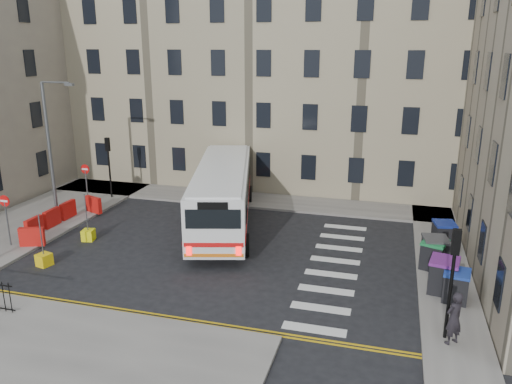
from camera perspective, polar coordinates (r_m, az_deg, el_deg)
The scene contains 20 objects.
ground at distance 25.31m, azimuth -0.17°, elevation -7.19°, with size 120.00×120.00×0.00m, color black.
pavement_north at distance 34.76m, azimuth -5.85°, elevation -0.47°, with size 36.00×3.20×0.15m, color slate.
pavement_east at distance 28.30m, azimuth 20.07°, elevation -5.45°, with size 2.40×26.00×0.15m, color slate.
pavement_west at distance 32.51m, azimuth -24.17°, elevation -3.09°, with size 6.00×22.00×0.15m, color slate.
terrace_north at distance 40.11m, azimuth -3.92°, elevation 14.24°, with size 38.30×10.80×17.20m.
traffic_light_east at distance 18.46m, azimuth 21.60°, elevation -8.01°, with size 0.28×0.22×4.10m.
traffic_light_nw at distance 34.90m, azimuth -16.50°, elevation 3.74°, with size 0.28×0.22×4.10m.
streetlamp at distance 31.58m, azimuth -22.53°, elevation 4.59°, with size 0.50×0.22×8.14m.
no_entry_north at distance 33.73m, azimuth -18.88°, elevation 1.71°, with size 0.60×0.08×3.00m.
no_entry_south at distance 28.48m, azimuth -26.69°, elevation -1.82°, with size 0.60×0.08×3.00m.
roadworks_barriers at distance 30.65m, azimuth -21.75°, elevation -2.81°, with size 1.66×6.26×1.00m.
bus at distance 28.86m, azimuth -3.80°, elevation 0.00°, with size 6.10×12.95×3.45m.
wheelie_bin_a at distance 22.10m, azimuth 21.89°, elevation -9.88°, with size 1.18×1.30×1.27m.
wheelie_bin_b at distance 22.60m, azimuth 20.64°, elevation -8.89°, with size 1.36×1.50×1.45m.
wheelie_bin_c at distance 24.73m, azimuth 19.66°, elevation -6.73°, with size 1.39×1.48×1.33m.
wheelie_bin_d at distance 24.92m, azimuth 19.74°, elevation -6.45°, with size 1.27×1.41×1.41m.
wheelie_bin_e at distance 27.43m, azimuth 20.66°, elevation -4.56°, with size 1.23×1.35×1.31m.
pedestrian at distance 18.96m, azimuth 21.68°, elevation -13.25°, with size 0.71×0.47×1.95m, color black.
bollard_yellow at distance 28.48m, azimuth -18.61°, elevation -4.68°, with size 0.60×0.60×0.60m, color yellow.
bollard_chevron at distance 26.07m, azimuth -23.05°, elevation -7.14°, with size 0.60×0.60×0.60m, color yellow.
Camera 1 is at (6.30, -22.31, 10.16)m, focal length 35.00 mm.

